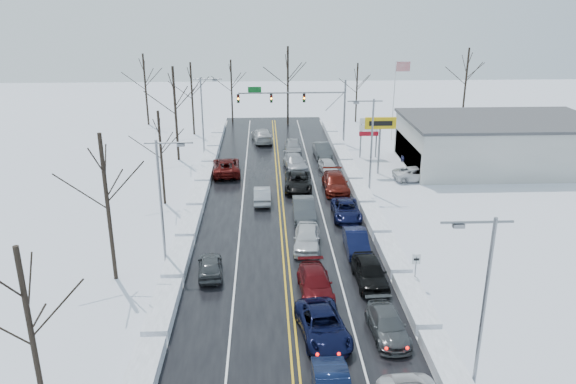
{
  "coord_description": "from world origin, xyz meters",
  "views": [
    {
      "loc": [
        -1.42,
        -39.9,
        18.22
      ],
      "look_at": [
        0.47,
        3.65,
        2.5
      ],
      "focal_mm": 35.0,
      "sensor_mm": 36.0,
      "label": 1
    }
  ],
  "objects_px": {
    "traffic_signal_mast": "(304,101)",
    "dealership_building": "(499,143)",
    "tires_plus_sign": "(380,127)",
    "oncoming_car_0": "(262,202)",
    "flagpole": "(395,94)"
  },
  "relations": [
    {
      "from": "tires_plus_sign",
      "to": "dealership_building",
      "type": "distance_m",
      "value": 13.82
    },
    {
      "from": "traffic_signal_mast",
      "to": "dealership_building",
      "type": "bearing_deg",
      "value": -25.95
    },
    {
      "from": "traffic_signal_mast",
      "to": "tires_plus_sign",
      "type": "relative_size",
      "value": 2.21
    },
    {
      "from": "oncoming_car_0",
      "to": "tires_plus_sign",
      "type": "bearing_deg",
      "value": -147.08
    },
    {
      "from": "traffic_signal_mast",
      "to": "dealership_building",
      "type": "xyz_separation_m",
      "value": [
        20.53,
        -9.99,
        -2.82
      ]
    },
    {
      "from": "flagpole",
      "to": "dealership_building",
      "type": "xyz_separation_m",
      "value": [
        8.8,
        -12.0,
        -3.27
      ]
    },
    {
      "from": "traffic_signal_mast",
      "to": "tires_plus_sign",
      "type": "xyz_separation_m",
      "value": [
        7.05,
        -12.0,
        -0.49
      ]
    },
    {
      "from": "dealership_building",
      "to": "oncoming_car_0",
      "type": "bearing_deg",
      "value": -158.64
    },
    {
      "from": "tires_plus_sign",
      "to": "oncoming_car_0",
      "type": "bearing_deg",
      "value": -146.61
    },
    {
      "from": "dealership_building",
      "to": "tires_plus_sign",
      "type": "bearing_deg",
      "value": -171.53
    },
    {
      "from": "tires_plus_sign",
      "to": "flagpole",
      "type": "height_order",
      "value": "flagpole"
    },
    {
      "from": "traffic_signal_mast",
      "to": "dealership_building",
      "type": "relative_size",
      "value": 0.65
    },
    {
      "from": "traffic_signal_mast",
      "to": "flagpole",
      "type": "distance_m",
      "value": 11.9
    },
    {
      "from": "dealership_building",
      "to": "oncoming_car_0",
      "type": "relative_size",
      "value": 4.75
    },
    {
      "from": "traffic_signal_mast",
      "to": "tires_plus_sign",
      "type": "distance_m",
      "value": 13.92
    }
  ]
}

